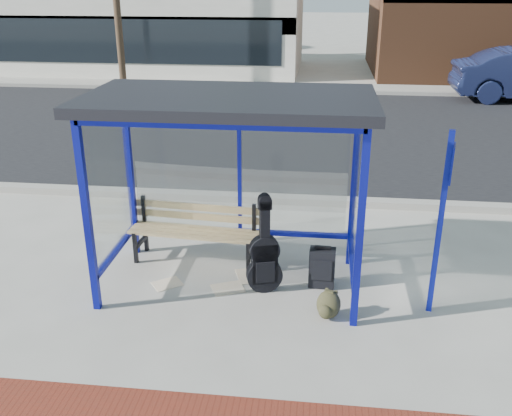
# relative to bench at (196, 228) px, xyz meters

# --- Properties ---
(ground) EXTENTS (120.00, 120.00, 0.00)m
(ground) POSITION_rel_bench_xyz_m (0.59, -0.61, -0.47)
(ground) COLOR #B2ADA0
(ground) RESTS_ON ground
(curb_near) EXTENTS (60.00, 0.25, 0.12)m
(curb_near) POSITION_rel_bench_xyz_m (0.59, 2.29, -0.41)
(curb_near) COLOR gray
(curb_near) RESTS_ON ground
(street_asphalt) EXTENTS (60.00, 10.00, 0.00)m
(street_asphalt) POSITION_rel_bench_xyz_m (0.59, 7.39, -0.47)
(street_asphalt) COLOR black
(street_asphalt) RESTS_ON ground
(curb_far) EXTENTS (60.00, 0.25, 0.12)m
(curb_far) POSITION_rel_bench_xyz_m (0.59, 12.49, -0.41)
(curb_far) COLOR gray
(curb_far) RESTS_ON ground
(far_sidewalk) EXTENTS (60.00, 4.00, 0.01)m
(far_sidewalk) POSITION_rel_bench_xyz_m (0.59, 14.39, -0.47)
(far_sidewalk) COLOR #B2ADA0
(far_sidewalk) RESTS_ON ground
(bus_shelter) EXTENTS (3.30, 1.80, 2.42)m
(bus_shelter) POSITION_rel_bench_xyz_m (0.59, -0.54, 1.60)
(bus_shelter) COLOR #0C128E
(bus_shelter) RESTS_ON ground
(storefront_white) EXTENTS (18.00, 6.04, 4.00)m
(storefront_white) POSITION_rel_bench_xyz_m (-8.41, 17.37, 1.52)
(storefront_white) COLOR silver
(storefront_white) RESTS_ON ground
(bench) EXTENTS (1.80, 0.58, 0.84)m
(bench) POSITION_rel_bench_xyz_m (0.00, 0.00, 0.00)
(bench) COLOR black
(bench) RESTS_ON ground
(guitar_bag) EXTENTS (0.46, 0.24, 1.21)m
(guitar_bag) POSITION_rel_bench_xyz_m (1.02, -0.73, -0.03)
(guitar_bag) COLOR black
(guitar_bag) RESTS_ON ground
(suitcase) EXTENTS (0.33, 0.23, 0.56)m
(suitcase) POSITION_rel_bench_xyz_m (1.73, -0.53, -0.22)
(suitcase) COLOR black
(suitcase) RESTS_ON ground
(backpack) EXTENTS (0.33, 0.32, 0.34)m
(backpack) POSITION_rel_bench_xyz_m (1.81, -1.25, -0.31)
(backpack) COLOR #2D2C19
(backpack) RESTS_ON ground
(sign_post) EXTENTS (0.12, 0.27, 2.18)m
(sign_post) POSITION_rel_bench_xyz_m (3.00, -0.96, 0.75)
(sign_post) COLOR navy
(sign_post) RESTS_ON ground
(newspaper_a) EXTENTS (0.45, 0.44, 0.01)m
(newspaper_a) POSITION_rel_bench_xyz_m (-0.23, -0.72, -0.47)
(newspaper_a) COLOR white
(newspaper_a) RESTS_ON ground
(newspaper_b) EXTENTS (0.48, 0.44, 0.01)m
(newspaper_b) POSITION_rel_bench_xyz_m (0.56, -0.74, -0.47)
(newspaper_b) COLOR white
(newspaper_b) RESTS_ON ground
(newspaper_c) EXTENTS (0.45, 0.50, 0.01)m
(newspaper_c) POSITION_rel_bench_xyz_m (0.79, -0.38, -0.47)
(newspaper_c) COLOR white
(newspaper_c) RESTS_ON ground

